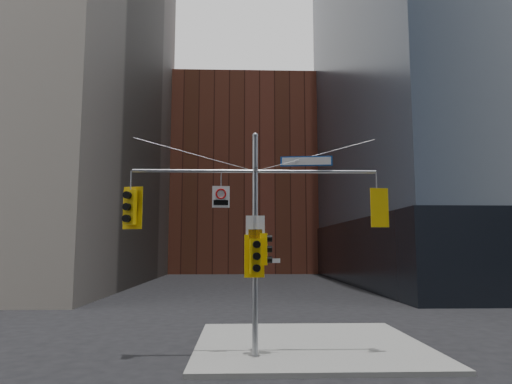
{
  "coord_description": "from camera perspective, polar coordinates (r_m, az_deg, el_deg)",
  "views": [
    {
      "loc": [
        -0.47,
        -12.76,
        3.52
      ],
      "look_at": [
        0.03,
        2.0,
        5.32
      ],
      "focal_mm": 32.0,
      "sensor_mm": 36.0,
      "label": 1
    }
  ],
  "objects": [
    {
      "name": "street_blade_ns",
      "position": [
        15.23,
        -0.16,
        -9.02
      ],
      "size": [
        0.06,
        0.74,
        0.15
      ],
      "rotation": [
        0.0,
        0.0,
        -0.04
      ],
      "color": "#145926",
      "rests_on": "ground"
    },
    {
      "name": "traffic_light_east_arm",
      "position": [
        15.48,
        14.92,
        -1.95
      ],
      "size": [
        0.61,
        0.52,
        1.27
      ],
      "rotation": [
        0.0,
        0.0,
        3.28
      ],
      "color": "yellow",
      "rests_on": "ground"
    },
    {
      "name": "sidewalk_corner",
      "position": [
        17.29,
        6.66,
        -18.38
      ],
      "size": [
        8.0,
        8.0,
        0.15
      ],
      "primitive_type": "cube",
      "color": "gray",
      "rests_on": "ground"
    },
    {
      "name": "street_sign_blade",
      "position": [
        15.18,
        6.31,
        3.86
      ],
      "size": [
        1.7,
        0.24,
        0.33
      ],
      "rotation": [
        0.0,
        0.0,
        -0.12
      ],
      "color": "#1146A0",
      "rests_on": "ground"
    },
    {
      "name": "street_blade_ew",
      "position": [
        14.8,
        1.65,
        -8.58
      ],
      "size": [
        0.71,
        0.04,
        0.14
      ],
      "rotation": [
        0.0,
        0.0,
        0.02
      ],
      "color": "silver",
      "rests_on": "ground"
    },
    {
      "name": "regulatory_sign_pole",
      "position": [
        14.66,
        -0.09,
        -4.6
      ],
      "size": [
        0.61,
        0.05,
        0.8
      ],
      "rotation": [
        0.0,
        0.0,
        -0.02
      ],
      "color": "silver",
      "rests_on": "ground"
    },
    {
      "name": "traffic_light_pole_front",
      "position": [
        14.5,
        -0.08,
        -8.02
      ],
      "size": [
        0.65,
        0.56,
        1.36
      ],
      "rotation": [
        0.0,
        0.0,
        0.15
      ],
      "color": "yellow",
      "rests_on": "ground"
    },
    {
      "name": "traffic_light_west_arm",
      "position": [
        15.25,
        -15.46,
        -1.86
      ],
      "size": [
        0.65,
        0.6,
        1.39
      ],
      "rotation": [
        0.0,
        0.0,
        -0.24
      ],
      "color": "yellow",
      "rests_on": "ground"
    },
    {
      "name": "signal_assembly",
      "position": [
        14.79,
        -0.11,
        -3.45
      ],
      "size": [
        8.0,
        0.8,
        7.3
      ],
      "color": "gray",
      "rests_on": "ground"
    },
    {
      "name": "traffic_light_pole_side",
      "position": [
        14.78,
        1.15,
        -7.15
      ],
      "size": [
        0.42,
        0.35,
        1.02
      ],
      "rotation": [
        0.0,
        0.0,
        1.46
      ],
      "color": "yellow",
      "rests_on": "ground"
    },
    {
      "name": "regulatory_sign_arm",
      "position": [
        14.84,
        -4.41,
        -0.52
      ],
      "size": [
        0.57,
        0.09,
        0.71
      ],
      "rotation": [
        0.0,
        0.0,
        0.08
      ],
      "color": "silver",
      "rests_on": "ground"
    },
    {
      "name": "brick_midrise",
      "position": [
        71.54,
        -1.54,
        1.5
      ],
      "size": [
        26.0,
        20.0,
        28.0
      ],
      "primitive_type": "cube",
      "color": "brown",
      "rests_on": "ground"
    },
    {
      "name": "ground",
      "position": [
        13.25,
        0.19,
        -22.34
      ],
      "size": [
        160.0,
        160.0,
        0.0
      ],
      "primitive_type": "plane",
      "color": "black",
      "rests_on": "ground"
    }
  ]
}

